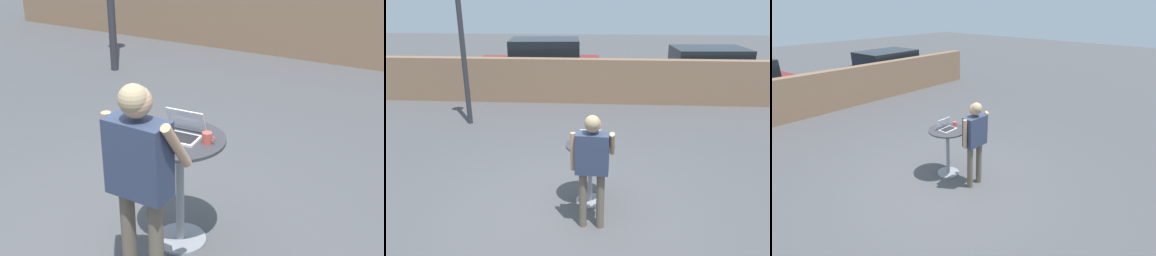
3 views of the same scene
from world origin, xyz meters
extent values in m
plane|color=#4C4C4F|center=(0.00, 0.00, 0.00)|extent=(50.00, 50.00, 0.00)
cube|color=#84664C|center=(0.00, 5.98, 0.65)|extent=(13.20, 0.35, 1.29)
cylinder|color=gray|center=(0.23, 0.37, 0.01)|extent=(0.44, 0.44, 0.03)
cylinder|color=gray|center=(0.23, 0.37, 0.48)|extent=(0.07, 0.07, 0.92)
cylinder|color=#333338|center=(0.23, 0.37, 0.95)|extent=(0.74, 0.74, 0.02)
cube|color=silver|center=(0.23, 0.35, 0.98)|extent=(0.33, 0.21, 0.02)
cube|color=black|center=(0.23, 0.35, 0.99)|extent=(0.29, 0.17, 0.00)
cube|color=silver|center=(0.22, 0.49, 1.08)|extent=(0.32, 0.09, 0.19)
cube|color=white|center=(0.22, 0.48, 1.08)|extent=(0.30, 0.08, 0.17)
cylinder|color=#C14C42|center=(0.46, 0.38, 1.01)|extent=(0.08, 0.08, 0.09)
torus|color=#C14C42|center=(0.51, 0.38, 1.01)|extent=(0.04, 0.01, 0.04)
cylinder|color=brown|center=(0.15, -0.28, 0.42)|extent=(0.11, 0.11, 0.84)
cylinder|color=brown|center=(0.39, -0.29, 0.42)|extent=(0.11, 0.11, 0.84)
cube|color=#2D3851|center=(0.27, -0.29, 1.11)|extent=(0.45, 0.24, 0.55)
sphere|color=tan|center=(0.27, -0.29, 1.52)|extent=(0.22, 0.22, 0.22)
sphere|color=#9E8966|center=(0.27, -0.31, 1.54)|extent=(0.20, 0.20, 0.20)
cylinder|color=tan|center=(0.02, -0.27, 1.12)|extent=(0.07, 0.07, 0.52)
cylinder|color=tan|center=(0.53, -0.22, 1.23)|extent=(0.09, 0.32, 0.40)
cylinder|color=black|center=(-2.96, 6.81, 0.35)|extent=(0.72, 0.28, 0.70)
cylinder|color=black|center=(-0.41, 7.04, 0.35)|extent=(0.72, 0.28, 0.70)
cylinder|color=black|center=(-0.56, 8.71, 0.35)|extent=(0.72, 0.28, 0.70)
camera|label=1|loc=(2.03, -2.93, 2.78)|focal=50.00mm
camera|label=2|loc=(0.38, -4.76, 3.09)|focal=35.00mm
camera|label=3|loc=(-3.56, -3.40, 3.20)|focal=28.00mm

